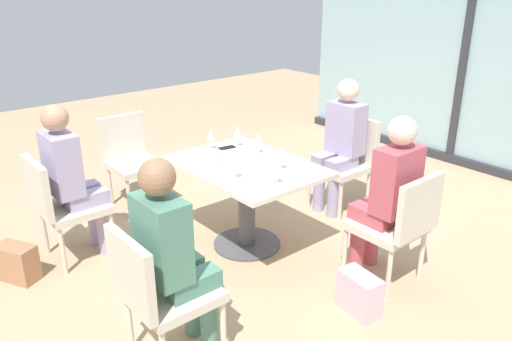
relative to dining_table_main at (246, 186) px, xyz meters
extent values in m
plane|color=tan|center=(0.00, 0.00, -0.54)|extent=(12.00, 12.00, 0.00)
cube|color=#95B7BC|center=(0.00, 3.20, 0.81)|extent=(4.44, 0.03, 2.70)
cube|color=#2D2D33|center=(0.00, 3.17, 0.81)|extent=(0.08, 0.06, 2.70)
cube|color=#2D2D33|center=(0.00, 3.17, -0.49)|extent=(4.44, 0.10, 0.10)
cube|color=silver|center=(0.00, 0.00, 0.18)|extent=(1.20, 0.86, 0.04)
cylinder|color=#4C4C51|center=(0.00, 0.00, -0.19)|extent=(0.14, 0.14, 0.69)
cylinder|color=#4C4C51|center=(0.00, 0.00, -0.52)|extent=(0.56, 0.56, 0.02)
cube|color=beige|center=(1.02, 0.49, -0.12)|extent=(0.46, 0.46, 0.06)
cube|color=beige|center=(1.27, 0.49, 0.12)|extent=(0.05, 0.46, 0.42)
cylinder|color=beige|center=(0.82, 0.69, -0.34)|extent=(0.04, 0.04, 0.39)
cylinder|color=beige|center=(0.82, 0.29, -0.34)|extent=(0.04, 0.04, 0.39)
cylinder|color=beige|center=(1.22, 0.69, -0.34)|extent=(0.04, 0.04, 0.39)
cylinder|color=beige|center=(1.22, 0.29, -0.34)|extent=(0.04, 0.04, 0.39)
cube|color=beige|center=(-0.74, -1.14, -0.12)|extent=(0.46, 0.46, 0.06)
cube|color=beige|center=(-0.74, -1.39, 0.12)|extent=(0.46, 0.05, 0.42)
cylinder|color=beige|center=(-0.54, -0.94, -0.34)|extent=(0.04, 0.04, 0.39)
cylinder|color=beige|center=(-0.94, -0.94, -0.34)|extent=(0.04, 0.04, 0.39)
cylinder|color=beige|center=(-0.54, -1.34, -0.34)|extent=(0.04, 0.04, 0.39)
cylinder|color=beige|center=(-0.94, -1.34, -0.34)|extent=(0.04, 0.04, 0.39)
cube|color=beige|center=(0.00, 1.14, -0.12)|extent=(0.46, 0.46, 0.06)
cube|color=beige|center=(0.00, 1.39, 0.12)|extent=(0.46, 0.05, 0.42)
cylinder|color=beige|center=(-0.20, 0.94, -0.34)|extent=(0.04, 0.04, 0.39)
cylinder|color=beige|center=(0.20, 0.94, -0.34)|extent=(0.04, 0.04, 0.39)
cylinder|color=beige|center=(-0.20, 1.34, -0.34)|extent=(0.04, 0.04, 0.39)
cylinder|color=beige|center=(0.20, 1.34, -0.34)|extent=(0.04, 0.04, 0.39)
cube|color=beige|center=(0.74, -1.14, -0.12)|extent=(0.46, 0.46, 0.06)
cube|color=beige|center=(0.74, -1.39, 0.12)|extent=(0.46, 0.05, 0.42)
cylinder|color=beige|center=(0.94, -0.94, -0.34)|extent=(0.04, 0.04, 0.39)
cylinder|color=beige|center=(0.54, -0.94, -0.34)|extent=(0.04, 0.04, 0.39)
cylinder|color=beige|center=(0.54, -1.34, -0.34)|extent=(0.04, 0.04, 0.39)
cube|color=beige|center=(-1.29, -0.32, -0.12)|extent=(0.46, 0.46, 0.06)
cube|color=beige|center=(-1.54, -0.32, 0.12)|extent=(0.05, 0.46, 0.42)
cylinder|color=beige|center=(-1.09, -0.52, -0.34)|extent=(0.04, 0.04, 0.39)
cylinder|color=beige|center=(-1.09, -0.12, -0.34)|extent=(0.04, 0.04, 0.39)
cylinder|color=beige|center=(-1.49, -0.52, -0.34)|extent=(0.04, 0.04, 0.39)
cylinder|color=beige|center=(-1.49, -0.12, -0.34)|extent=(0.04, 0.04, 0.39)
cylinder|color=#B24C56|center=(0.84, 0.58, -0.31)|extent=(0.11, 0.11, 0.45)
cube|color=#B24C56|center=(0.94, 0.58, -0.03)|extent=(0.32, 0.13, 0.11)
cylinder|color=#B24C56|center=(0.84, 0.40, -0.31)|extent=(0.11, 0.11, 0.45)
cube|color=#B24C56|center=(0.94, 0.40, -0.03)|extent=(0.32, 0.13, 0.11)
cube|color=#B24C56|center=(1.07, 0.49, 0.26)|extent=(0.20, 0.34, 0.48)
sphere|color=beige|center=(1.07, 0.49, 0.62)|extent=(0.20, 0.20, 0.20)
cylinder|color=#9E93B7|center=(-0.65, -0.96, -0.31)|extent=(0.11, 0.11, 0.45)
cube|color=#9E93B7|center=(-0.65, -1.06, -0.03)|extent=(0.13, 0.32, 0.11)
cylinder|color=#9E93B7|center=(-0.83, -0.96, -0.31)|extent=(0.11, 0.11, 0.45)
cube|color=#9E93B7|center=(-0.83, -1.06, -0.03)|extent=(0.13, 0.32, 0.11)
cube|color=#9E93B7|center=(-0.74, -1.19, 0.26)|extent=(0.34, 0.20, 0.48)
sphere|color=tan|center=(-0.74, -1.19, 0.62)|extent=(0.20, 0.20, 0.20)
cylinder|color=#9E93B7|center=(-0.09, 0.96, -0.31)|extent=(0.11, 0.11, 0.45)
cube|color=#9E93B7|center=(-0.09, 1.06, -0.03)|extent=(0.13, 0.32, 0.11)
cylinder|color=#9E93B7|center=(0.09, 0.96, -0.31)|extent=(0.11, 0.11, 0.45)
cube|color=#9E93B7|center=(0.09, 1.06, -0.03)|extent=(0.13, 0.32, 0.11)
cube|color=#9E93B7|center=(0.00, 1.19, 0.26)|extent=(0.34, 0.20, 0.48)
sphere|color=beige|center=(0.00, 1.19, 0.62)|extent=(0.20, 0.20, 0.20)
cylinder|color=#4C7F6B|center=(0.83, -0.96, -0.31)|extent=(0.11, 0.11, 0.45)
cube|color=#4C7F6B|center=(0.83, -1.06, -0.03)|extent=(0.13, 0.32, 0.11)
cylinder|color=#4C7F6B|center=(0.65, -0.96, -0.31)|extent=(0.11, 0.11, 0.45)
cube|color=#4C7F6B|center=(0.65, -1.06, -0.03)|extent=(0.13, 0.32, 0.11)
cube|color=#4C7F6B|center=(0.74, -1.19, 0.26)|extent=(0.34, 0.20, 0.48)
sphere|color=#936B4C|center=(0.74, -1.19, 0.62)|extent=(0.20, 0.20, 0.20)
cylinder|color=silver|center=(0.45, -0.08, 0.20)|extent=(0.06, 0.06, 0.00)
cylinder|color=silver|center=(0.45, -0.08, 0.24)|extent=(0.01, 0.01, 0.08)
cone|color=silver|center=(0.45, -0.08, 0.33)|extent=(0.07, 0.07, 0.09)
cylinder|color=silver|center=(-0.13, 0.23, 0.20)|extent=(0.06, 0.06, 0.00)
cylinder|color=silver|center=(-0.13, 0.23, 0.24)|extent=(0.01, 0.01, 0.08)
cone|color=silver|center=(-0.13, 0.23, 0.33)|extent=(0.07, 0.07, 0.09)
cylinder|color=silver|center=(0.18, -0.25, 0.20)|extent=(0.06, 0.06, 0.00)
cylinder|color=silver|center=(0.18, -0.25, 0.24)|extent=(0.01, 0.01, 0.08)
cone|color=silver|center=(0.18, -0.25, 0.33)|extent=(0.07, 0.07, 0.09)
cylinder|color=silver|center=(-0.47, -0.01, 0.20)|extent=(0.06, 0.06, 0.00)
cylinder|color=silver|center=(-0.47, -0.01, 0.24)|extent=(0.01, 0.01, 0.08)
cone|color=silver|center=(-0.47, -0.01, 0.33)|extent=(0.07, 0.07, 0.09)
cylinder|color=silver|center=(-0.39, 0.22, 0.20)|extent=(0.06, 0.06, 0.00)
cylinder|color=silver|center=(-0.39, 0.22, 0.24)|extent=(0.01, 0.01, 0.08)
cone|color=silver|center=(-0.39, 0.22, 0.33)|extent=(0.07, 0.07, 0.09)
cylinder|color=silver|center=(0.27, 0.14, 0.20)|extent=(0.06, 0.06, 0.00)
cylinder|color=silver|center=(0.27, 0.14, 0.24)|extent=(0.01, 0.01, 0.08)
cone|color=silver|center=(0.27, 0.14, 0.33)|extent=(0.07, 0.07, 0.09)
cylinder|color=white|center=(-0.21, -0.19, 0.24)|extent=(0.08, 0.08, 0.09)
cube|color=black|center=(-0.41, 0.12, 0.20)|extent=(0.09, 0.15, 0.01)
cube|color=beige|center=(1.18, 0.02, -0.40)|extent=(0.32, 0.20, 0.28)
cube|color=#A3704C|center=(-0.69, -1.63, -0.40)|extent=(0.34, 0.28, 0.28)
camera|label=1|loc=(2.92, -2.34, 1.60)|focal=35.41mm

